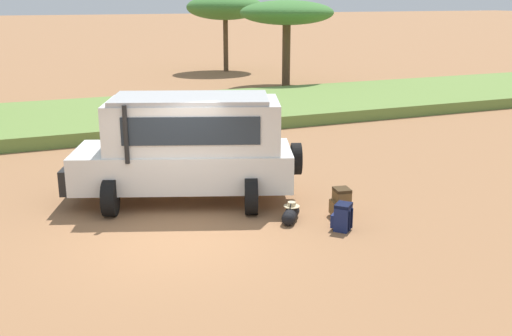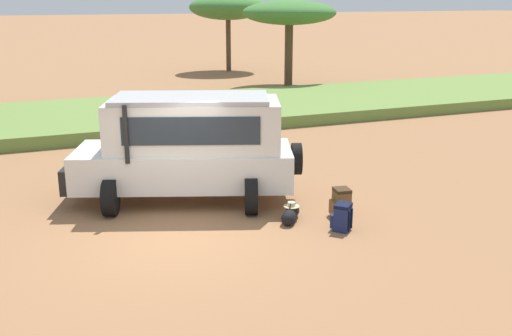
{
  "view_description": "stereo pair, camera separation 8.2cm",
  "coord_description": "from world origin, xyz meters",
  "px_view_note": "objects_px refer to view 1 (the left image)",
  "views": [
    {
      "loc": [
        -2.77,
        -10.75,
        4.56
      ],
      "look_at": [
        1.99,
        0.74,
        1.0
      ],
      "focal_mm": 42.0,
      "sensor_mm": 36.0,
      "label": 1
    },
    {
      "loc": [
        -2.69,
        -10.78,
        4.56
      ],
      "look_at": [
        1.99,
        0.74,
        1.0
      ],
      "focal_mm": 42.0,
      "sensor_mm": 36.0,
      "label": 2
    }
  ],
  "objects_px": {
    "backpack_cluster_center": "(342,217)",
    "duffel_bag_low_black_case": "(291,214)",
    "acacia_tree_left_mid": "(225,8)",
    "safari_vehicle": "(188,146)",
    "acacia_tree_centre_back": "(287,13)",
    "backpack_beside_front_wheel": "(341,203)"
  },
  "relations": [
    {
      "from": "backpack_cluster_center",
      "to": "duffel_bag_low_black_case",
      "type": "height_order",
      "value": "backpack_cluster_center"
    },
    {
      "from": "acacia_tree_left_mid",
      "to": "safari_vehicle",
      "type": "bearing_deg",
      "value": -111.65
    },
    {
      "from": "duffel_bag_low_black_case",
      "to": "acacia_tree_left_mid",
      "type": "height_order",
      "value": "acacia_tree_left_mid"
    },
    {
      "from": "backpack_cluster_center",
      "to": "acacia_tree_centre_back",
      "type": "xyz_separation_m",
      "value": [
        7.67,
        18.97,
        3.47
      ]
    },
    {
      "from": "backpack_beside_front_wheel",
      "to": "backpack_cluster_center",
      "type": "relative_size",
      "value": 1.12
    },
    {
      "from": "safari_vehicle",
      "to": "backpack_beside_front_wheel",
      "type": "xyz_separation_m",
      "value": [
        2.71,
        -2.29,
        -0.99
      ]
    },
    {
      "from": "safari_vehicle",
      "to": "duffel_bag_low_black_case",
      "type": "height_order",
      "value": "safari_vehicle"
    },
    {
      "from": "duffel_bag_low_black_case",
      "to": "safari_vehicle",
      "type": "bearing_deg",
      "value": 126.95
    },
    {
      "from": "safari_vehicle",
      "to": "backpack_beside_front_wheel",
      "type": "distance_m",
      "value": 3.68
    },
    {
      "from": "acacia_tree_left_mid",
      "to": "backpack_cluster_center",
      "type": "bearing_deg",
      "value": -104.78
    },
    {
      "from": "backpack_cluster_center",
      "to": "acacia_tree_left_mid",
      "type": "height_order",
      "value": "acacia_tree_left_mid"
    },
    {
      "from": "backpack_cluster_center",
      "to": "acacia_tree_centre_back",
      "type": "distance_m",
      "value": 20.75
    },
    {
      "from": "backpack_beside_front_wheel",
      "to": "acacia_tree_centre_back",
      "type": "bearing_deg",
      "value": 68.22
    },
    {
      "from": "backpack_beside_front_wheel",
      "to": "acacia_tree_left_mid",
      "type": "height_order",
      "value": "acacia_tree_left_mid"
    },
    {
      "from": "safari_vehicle",
      "to": "acacia_tree_left_mid",
      "type": "xyz_separation_m",
      "value": [
        9.33,
        23.51,
        2.64
      ]
    },
    {
      "from": "backpack_beside_front_wheel",
      "to": "duffel_bag_low_black_case",
      "type": "height_order",
      "value": "backpack_beside_front_wheel"
    },
    {
      "from": "safari_vehicle",
      "to": "backpack_cluster_center",
      "type": "bearing_deg",
      "value": -51.86
    },
    {
      "from": "backpack_beside_front_wheel",
      "to": "acacia_tree_centre_back",
      "type": "height_order",
      "value": "acacia_tree_centre_back"
    },
    {
      "from": "acacia_tree_left_mid",
      "to": "acacia_tree_centre_back",
      "type": "relative_size",
      "value": 1.0
    },
    {
      "from": "duffel_bag_low_black_case",
      "to": "acacia_tree_left_mid",
      "type": "relative_size",
      "value": 0.15
    },
    {
      "from": "safari_vehicle",
      "to": "acacia_tree_centre_back",
      "type": "height_order",
      "value": "acacia_tree_centre_back"
    },
    {
      "from": "acacia_tree_left_mid",
      "to": "acacia_tree_centre_back",
      "type": "distance_m",
      "value": 7.55
    }
  ]
}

